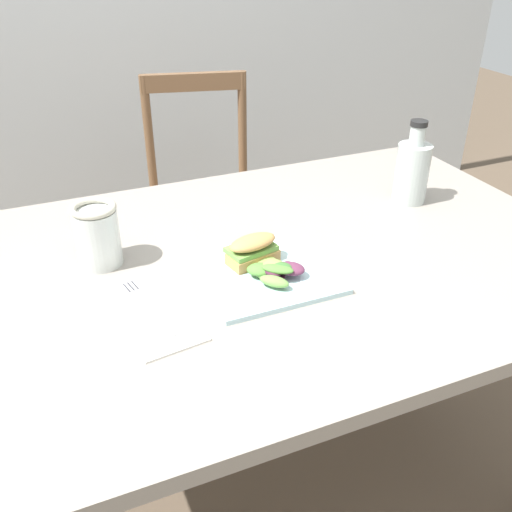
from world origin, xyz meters
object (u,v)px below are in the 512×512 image
at_px(dining_table, 269,305).
at_px(bottle_cold_brew, 412,174).
at_px(plate_lunch, 264,273).
at_px(fork_on_napkin, 145,303).
at_px(sandwich_half_front, 253,249).
at_px(chair_wooden_far, 202,201).
at_px(mason_jar_iced_tea, 98,238).

relative_size(dining_table, bottle_cold_brew, 6.77).
height_order(plate_lunch, fork_on_napkin, plate_lunch).
bearing_deg(sandwich_half_front, chair_wooden_far, 78.61).
relative_size(dining_table, chair_wooden_far, 1.52).
xyz_separation_m(dining_table, chair_wooden_far, (0.14, 0.90, -0.17)).
relative_size(dining_table, plate_lunch, 5.46).
relative_size(sandwich_half_front, bottle_cold_brew, 0.55).
bearing_deg(plate_lunch, bottle_cold_brew, 20.84).
xyz_separation_m(plate_lunch, sandwich_half_front, (-0.01, 0.04, 0.03)).
relative_size(chair_wooden_far, plate_lunch, 3.60).
relative_size(fork_on_napkin, mason_jar_iced_tea, 1.48).
xyz_separation_m(chair_wooden_far, bottle_cold_brew, (0.27, -0.79, 0.36)).
relative_size(bottle_cold_brew, mason_jar_iced_tea, 1.56).
relative_size(fork_on_napkin, bottle_cold_brew, 0.95).
bearing_deg(bottle_cold_brew, fork_on_napkin, -165.06).
bearing_deg(bottle_cold_brew, mason_jar_iced_tea, -179.38).
bearing_deg(fork_on_napkin, chair_wooden_far, 67.18).
distance_m(dining_table, bottle_cold_brew, 0.47).
height_order(chair_wooden_far, mason_jar_iced_tea, chair_wooden_far).
height_order(fork_on_napkin, mason_jar_iced_tea, mason_jar_iced_tea).
relative_size(plate_lunch, mason_jar_iced_tea, 1.94).
xyz_separation_m(dining_table, bottle_cold_brew, (0.41, 0.11, 0.19)).
distance_m(bottle_cold_brew, mason_jar_iced_tea, 0.73).
height_order(sandwich_half_front, bottle_cold_brew, bottle_cold_brew).
relative_size(sandwich_half_front, mason_jar_iced_tea, 0.86).
height_order(dining_table, chair_wooden_far, chair_wooden_far).
distance_m(sandwich_half_front, mason_jar_iced_tea, 0.30).
bearing_deg(dining_table, plate_lunch, -122.24).
height_order(bottle_cold_brew, mason_jar_iced_tea, bottle_cold_brew).
relative_size(chair_wooden_far, sandwich_half_front, 8.15).
distance_m(dining_table, sandwich_half_front, 0.17).
height_order(plate_lunch, bottle_cold_brew, bottle_cold_brew).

